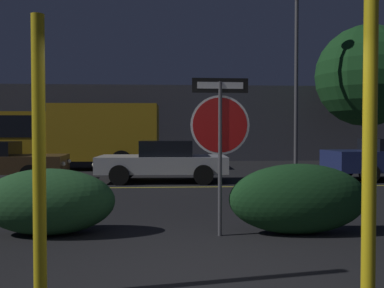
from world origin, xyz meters
name	(u,v)px	position (x,y,z in m)	size (l,w,h in m)	color
ground_plane	(202,282)	(0.00, 0.00, 0.00)	(260.00, 260.00, 0.00)	black
road_center_stripe	(179,187)	(0.00, 7.68, 0.00)	(34.23, 0.12, 0.01)	gold
stop_sign	(220,126)	(0.44, 1.99, 1.67)	(0.90, 0.06, 2.39)	#4C4C51
yellow_pole_left	(39,157)	(-1.58, -0.30, 1.34)	(0.12, 0.12, 2.68)	yellow
yellow_pole_right	(370,113)	(1.56, -0.47, 1.76)	(0.13, 0.13, 3.51)	yellow
hedge_bush_1	(48,202)	(-2.18, 2.23, 0.51)	(2.03, 1.01, 1.02)	#285B2D
hedge_bush_2	(299,199)	(1.66, 2.03, 0.54)	(2.17, 0.79, 1.09)	#19421E
passing_car_2	(163,161)	(-0.46, 9.10, 0.66)	(4.15, 2.08, 1.30)	silver
delivery_truck	(72,133)	(-4.30, 13.67, 1.51)	(7.03, 2.44, 2.70)	gold
street_lamp	(297,41)	(5.20, 13.60, 5.46)	(0.56, 0.56, 7.74)	#4C4C51
tree_0	(367,76)	(9.15, 15.39, 4.22)	(4.77, 4.77, 6.61)	#422D1E
building_backdrop	(143,124)	(-1.70, 20.67, 2.03)	(29.64, 4.73, 4.06)	#4C4C56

